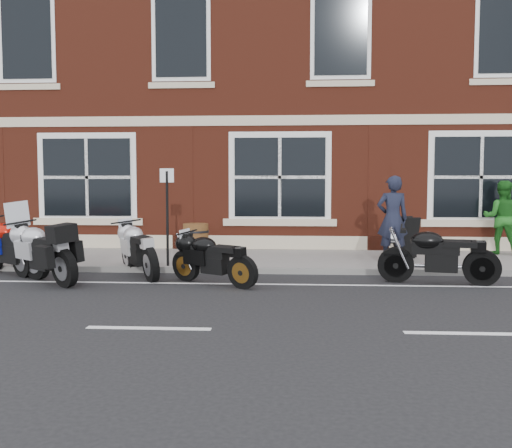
% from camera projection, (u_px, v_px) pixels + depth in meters
% --- Properties ---
extents(ground, '(80.00, 80.00, 0.00)m').
position_uv_depth(ground, '(191.00, 285.00, 10.23)').
color(ground, black).
rests_on(ground, ground).
extents(sidewalk, '(30.00, 3.00, 0.12)m').
position_uv_depth(sidewalk, '(213.00, 259.00, 13.21)').
color(sidewalk, slate).
rests_on(sidewalk, ground).
extents(kerb, '(30.00, 0.16, 0.12)m').
position_uv_depth(kerb, '(203.00, 270.00, 11.63)').
color(kerb, slate).
rests_on(kerb, ground).
extents(pub_building, '(24.00, 12.00, 12.00)m').
position_uv_depth(pub_building, '(241.00, 65.00, 20.23)').
color(pub_building, '#5E2214').
rests_on(pub_building, ground).
extents(moto_touring_silver, '(1.85, 1.52, 1.49)m').
position_uv_depth(moto_touring_silver, '(42.00, 249.00, 10.59)').
color(moto_touring_silver, black).
rests_on(moto_touring_silver, ground).
extents(moto_sport_red, '(2.04, 1.38, 1.05)m').
position_uv_depth(moto_sport_red, '(12.00, 245.00, 11.33)').
color(moto_sport_red, black).
rests_on(moto_sport_red, ground).
extents(moto_sport_black, '(1.69, 1.13, 0.87)m').
position_uv_depth(moto_sport_black, '(213.00, 257.00, 10.30)').
color(moto_sport_black, black).
rests_on(moto_sport_black, ground).
extents(moto_sport_silver, '(1.24, 1.92, 0.98)m').
position_uv_depth(moto_sport_silver, '(140.00, 248.00, 11.23)').
color(moto_sport_silver, black).
rests_on(moto_sport_silver, ground).
extents(moto_naked_black, '(2.13, 0.55, 0.97)m').
position_uv_depth(moto_naked_black, '(436.00, 254.00, 10.35)').
color(moto_naked_black, black).
rests_on(moto_naked_black, ground).
extents(pedestrian_left, '(0.71, 0.49, 1.87)m').
position_uv_depth(pedestrian_left, '(392.00, 219.00, 12.44)').
color(pedestrian_left, black).
rests_on(pedestrian_left, sidewalk).
extents(pedestrian_right, '(1.05, 0.94, 1.76)m').
position_uv_depth(pedestrian_right, '(502.00, 217.00, 13.67)').
color(pedestrian_right, '#1C5F1B').
rests_on(pedestrian_right, sidewalk).
extents(a_board_sign, '(0.68, 0.57, 0.96)m').
position_uv_depth(a_board_sign, '(405.00, 238.00, 12.85)').
color(a_board_sign, black).
rests_on(a_board_sign, sidewalk).
extents(barrel_planter, '(0.65, 0.65, 0.72)m').
position_uv_depth(barrel_planter, '(196.00, 238.00, 13.86)').
color(barrel_planter, '#4A2F13').
rests_on(barrel_planter, sidewalk).
extents(parking_sign, '(0.28, 0.05, 2.01)m').
position_uv_depth(parking_sign, '(167.00, 210.00, 11.72)').
color(parking_sign, black).
rests_on(parking_sign, sidewalk).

